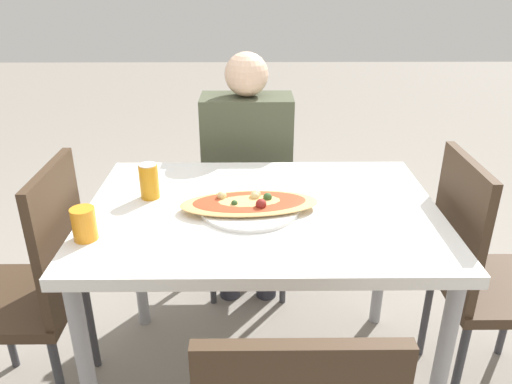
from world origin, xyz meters
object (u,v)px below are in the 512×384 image
chair_side_left (36,282)px  soda_can (149,181)px  dining_table (262,228)px  person_seated (247,161)px  pizza_main (250,205)px  drink_glass (84,224)px  chair_far_seated (248,183)px  chair_side_right (481,271)px

chair_side_left → soda_can: 0.52m
dining_table → person_seated: (-0.06, 0.63, 0.00)m
person_seated → dining_table: bearing=95.1°
dining_table → pizza_main: size_ratio=2.49×
person_seated → pizza_main: size_ratio=2.50×
person_seated → pizza_main: 0.66m
person_seated → drink_glass: person_seated is taller
chair_far_seated → person_seated: bearing=90.0°
soda_can → person_seated: bearing=58.5°
chair_side_left → pizza_main: 0.78m
dining_table → person_seated: size_ratio=1.00×
dining_table → soda_can: size_ratio=9.49×
chair_far_seated → pizza_main: 0.81m
person_seated → drink_glass: 0.97m
person_seated → drink_glass: (-0.48, -0.84, 0.13)m
chair_side_left → drink_glass: bearing=-116.8°
chair_far_seated → soda_can: chair_far_seated is taller
soda_can → drink_glass: soda_can is taller
dining_table → chair_far_seated: size_ratio=1.24×
dining_table → soda_can: bearing=167.9°
dining_table → pizza_main: 0.11m
chair_side_left → drink_glass: size_ratio=9.47×
person_seated → soda_can: 0.66m
person_seated → soda_can: (-0.34, -0.55, 0.14)m
dining_table → pizza_main: (-0.04, -0.02, 0.10)m
chair_side_right → chair_side_left: bearing=-88.0°
chair_far_seated → drink_glass: 1.11m
dining_table → person_seated: bearing=95.1°
chair_side_left → person_seated: (0.72, 0.71, 0.16)m
chair_side_left → pizza_main: chair_side_left is taller
person_seated → soda_can: size_ratio=9.50×
dining_table → chair_far_seated: (-0.06, 0.75, -0.16)m
soda_can → drink_glass: size_ratio=1.24×
chair_side_right → pizza_main: 0.86m
chair_far_seated → chair_side_left: bearing=49.1°
dining_table → chair_far_seated: 0.77m
pizza_main → drink_glass: 0.53m
pizza_main → soda_can: size_ratio=3.81×
dining_table → chair_side_right: chair_side_right is taller
pizza_main → soda_can: (-0.35, 0.10, 0.04)m
chair_far_seated → person_seated: (0.00, -0.12, 0.16)m
chair_side_left → drink_glass: 0.40m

